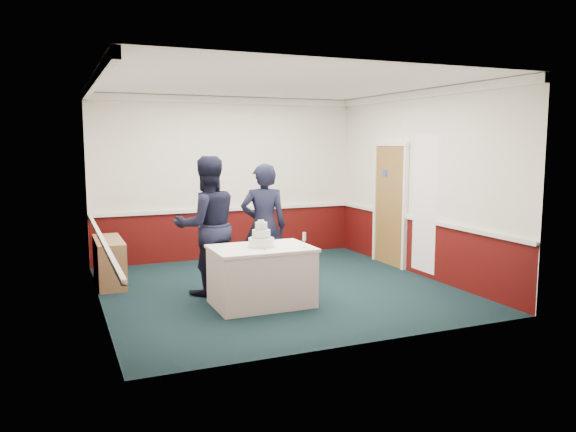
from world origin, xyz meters
name	(u,v)px	position (x,y,z in m)	size (l,w,h in m)	color
ground	(278,289)	(0.00, 0.00, 0.00)	(5.00, 5.00, 0.00)	black
room_shell	(267,155)	(0.08, 0.61, 1.97)	(5.00, 5.00, 3.00)	silver
sideboard	(109,262)	(-2.28, 1.26, 0.35)	(0.41, 1.20, 0.70)	#9C784C
cake_table	(261,276)	(-0.50, -0.69, 0.40)	(1.32, 0.92, 0.79)	white
wedding_cake	(261,239)	(-0.50, -0.69, 0.90)	(0.35, 0.35, 0.36)	white
cake_knife	(264,250)	(-0.53, -0.89, 0.79)	(0.01, 0.22, 0.01)	silver
champagne_flute	(304,237)	(0.00, -0.97, 0.93)	(0.05, 0.05, 0.21)	silver
person_man	(207,226)	(-1.02, 0.14, 0.99)	(0.96, 0.75, 1.98)	black
person_woman	(264,226)	(-0.17, 0.13, 0.93)	(0.68, 0.45, 1.87)	black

